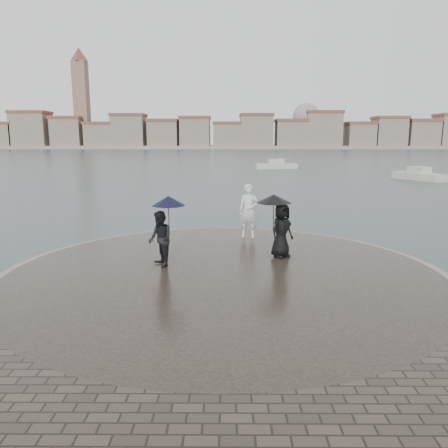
{
  "coord_description": "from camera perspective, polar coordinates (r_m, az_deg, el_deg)",
  "views": [
    {
      "loc": [
        0.09,
        -8.18,
        4.01
      ],
      "look_at": [
        0.0,
        4.8,
        1.45
      ],
      "focal_mm": 35.0,
      "sensor_mm": 36.0,
      "label": 1
    }
  ],
  "objects": [
    {
      "name": "visitor_left",
      "position": [
        12.6,
        -8.07,
        -0.7
      ],
      "size": [
        1.19,
        1.07,
        2.04
      ],
      "color": "black",
      "rests_on": "quay_tip"
    },
    {
      "name": "visitor_right",
      "position": [
        13.57,
        7.23,
        0.41
      ],
      "size": [
        1.29,
        1.12,
        1.95
      ],
      "color": "black",
      "rests_on": "quay_tip"
    },
    {
      "name": "boats",
      "position": [
        52.11,
        14.46,
        6.81
      ],
      "size": [
        16.74,
        19.53,
        1.5
      ],
      "color": "beige",
      "rests_on": "ground"
    },
    {
      "name": "statue",
      "position": [
        16.23,
        3.22,
        1.73
      ],
      "size": [
        0.78,
        0.56,
        1.99
      ],
      "primitive_type": "imported",
      "rotation": [
        0.0,
        0.0,
        -0.12
      ],
      "color": "silver",
      "rests_on": "quay_tip"
    },
    {
      "name": "kerb_ring",
      "position": [
        12.29,
        -0.04,
        -7.09
      ],
      "size": [
        12.5,
        12.5,
        0.32
      ],
      "primitive_type": "cylinder",
      "color": "gray",
      "rests_on": "ground"
    },
    {
      "name": "far_skyline",
      "position": [
        169.01,
        -1.79,
        11.7
      ],
      "size": [
        260.0,
        20.0,
        37.0
      ],
      "color": "gray",
      "rests_on": "ground"
    },
    {
      "name": "quay_tip",
      "position": [
        12.29,
        -0.04,
        -7.0
      ],
      "size": [
        11.9,
        11.9,
        0.36
      ],
      "primitive_type": "cylinder",
      "color": "#2D261E",
      "rests_on": "ground"
    },
    {
      "name": "ground",
      "position": [
        9.11,
        -0.23,
        -14.96
      ],
      "size": [
        400.0,
        400.0,
        0.0
      ],
      "primitive_type": "plane",
      "color": "#2B3835",
      "rests_on": "ground"
    }
  ]
}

